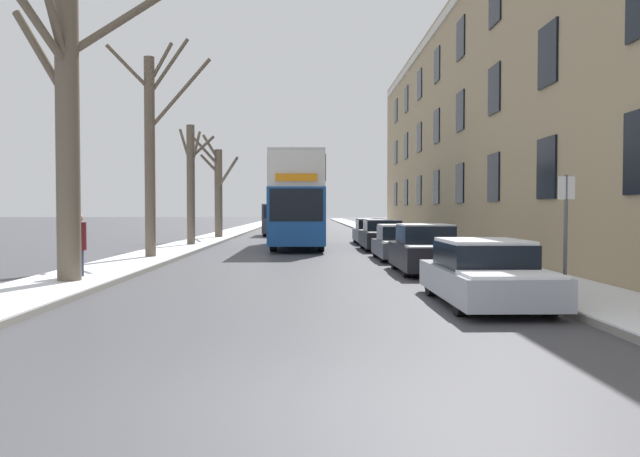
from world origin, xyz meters
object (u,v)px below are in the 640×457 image
Objects in this scene: parked_car_3 at (382,236)px; parked_car_4 at (370,232)px; bare_tree_left_0 at (67,115)px; parked_car_1 at (425,250)px; parked_car_2 at (401,243)px; bare_tree_left_1 at (152,148)px; parked_car_0 at (485,274)px; double_decker_bus at (298,197)px; oncoming_van at (278,219)px; bare_tree_left_2 at (191,182)px; street_sign_post at (566,232)px; pedestrian_left_sidewalk at (79,244)px; bare_tree_left_3 at (218,189)px.

parked_car_3 is 5.58m from parked_car_4.
bare_tree_left_0 is 1.99× the size of parked_car_1.
parked_car_1 reaches higher than parked_car_2.
bare_tree_left_1 reaches higher than parked_car_3.
bare_tree_left_0 reaches higher than parked_car_0.
double_decker_bus is at bearing 71.53° from bare_tree_left_0.
parked_car_2 is at bearing 1.31° from bare_tree_left_1.
parked_car_2 is 5.76m from parked_car_3.
parked_car_1 is at bearing -78.30° from oncoming_van.
bare_tree_left_2 reaches higher than street_sign_post.
bare_tree_left_0 is 4.28× the size of pedestrian_left_sidewalk.
double_decker_bus is 16.22m from pedestrian_left_sidewalk.
bare_tree_left_0 is at bearing -124.03° from parked_car_3.
bare_tree_left_1 is 1.94× the size of parked_car_0.
bare_tree_left_2 is 1.58× the size of parked_car_1.
bare_tree_left_1 is 7.65m from pedestrian_left_sidewalk.
street_sign_post reaches higher than parked_car_4.
double_decker_bus is at bearing 105.25° from street_sign_post.
parked_car_2 is at bearing 90.00° from parked_car_0.
bare_tree_left_0 is 1.25× the size of bare_tree_left_2.
double_decker_bus is (5.27, -8.41, -0.70)m from bare_tree_left_3.
bare_tree_left_1 is 1.24× the size of bare_tree_left_3.
parked_car_1 is (4.03, -13.00, -1.89)m from double_decker_bus.
parked_car_1 is at bearing -54.06° from bare_tree_left_2.
parked_car_4 is 0.88× the size of oncoming_van.
parked_car_1 is at bearing -66.52° from bare_tree_left_3.
bare_tree_left_3 is 2.63× the size of street_sign_post.
bare_tree_left_0 reaches higher than parked_car_2.
bare_tree_left_0 is 3.40m from pedestrian_left_sidewalk.
oncoming_van is at bearing 101.70° from parked_car_1.
bare_tree_left_2 is at bearing 166.51° from parked_car_3.
bare_tree_left_2 reaches higher than oncoming_van.
bare_tree_left_2 is at bearing -40.10° from pedestrian_left_sidewalk.
bare_tree_left_3 is (0.14, 24.64, -0.95)m from bare_tree_left_0.
oncoming_van is at bearing 59.81° from bare_tree_left_3.
oncoming_van is 35.16m from street_sign_post.
parked_car_0 is 2.40× the size of pedestrian_left_sidewalk.
pedestrian_left_sidewalk reaches higher than parked_car_2.
bare_tree_left_1 is 1.63× the size of oncoming_van.
pedestrian_left_sidewalk is (-0.30, -23.57, -2.28)m from bare_tree_left_3.
parked_car_0 is at bearing -78.20° from double_decker_bus.
parked_car_0 is at bearing -90.00° from parked_car_2.
parked_car_3 is 0.95× the size of parked_car_4.
parked_car_3 is (9.44, -2.26, -2.63)m from bare_tree_left_2.
double_decker_bus is at bearing 101.80° from parked_car_0.
parked_car_4 is at bearing 90.00° from parked_car_3.
street_sign_post is (1.39, -11.84, 0.85)m from parked_car_2.
parked_car_1 is (9.30, -21.41, -2.59)m from bare_tree_left_3.
double_decker_bus reaches higher than parked_car_1.
street_sign_post is (7.10, -34.43, 0.22)m from oncoming_van.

